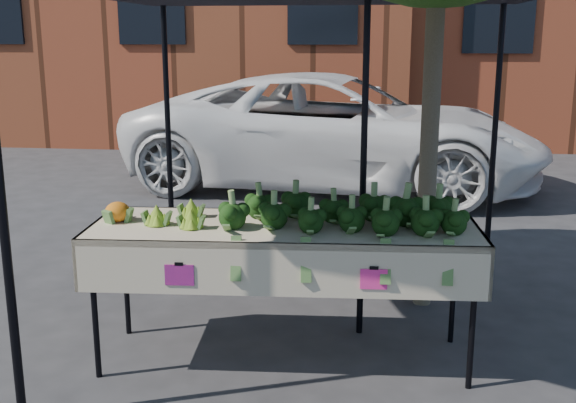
# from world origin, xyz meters

# --- Properties ---
(ground) EXTENTS (90.00, 90.00, 0.00)m
(ground) POSITION_xyz_m (0.00, 0.00, 0.00)
(ground) COLOR #2A2A2D
(table) EXTENTS (2.44, 0.94, 0.90)m
(table) POSITION_xyz_m (-0.13, -0.03, 0.45)
(table) COLOR beige
(table) RESTS_ON ground
(canopy) EXTENTS (3.16, 3.16, 2.74)m
(canopy) POSITION_xyz_m (-0.01, 0.51, 1.37)
(canopy) COLOR black
(canopy) RESTS_ON ground
(broccoli_heap) EXTENTS (1.51, 0.54, 0.23)m
(broccoli_heap) POSITION_xyz_m (0.23, -0.01, 1.02)
(broccoli_heap) COLOR #10330B
(broccoli_heap) RESTS_ON table
(romanesco_cluster) EXTENTS (0.41, 0.45, 0.18)m
(romanesco_cluster) POSITION_xyz_m (-0.80, -0.05, 0.99)
(romanesco_cluster) COLOR #87A324
(romanesco_cluster) RESTS_ON table
(cauliflower_pair) EXTENTS (0.18, 0.18, 0.16)m
(cauliflower_pair) POSITION_xyz_m (-1.18, -0.08, 0.98)
(cauliflower_pair) COLOR orange
(cauliflower_pair) RESTS_ON table
(street_tree) EXTENTS (1.99, 1.99, 3.92)m
(street_tree) POSITION_xyz_m (0.82, 1.05, 1.96)
(street_tree) COLOR #1E4C14
(street_tree) RESTS_ON ground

